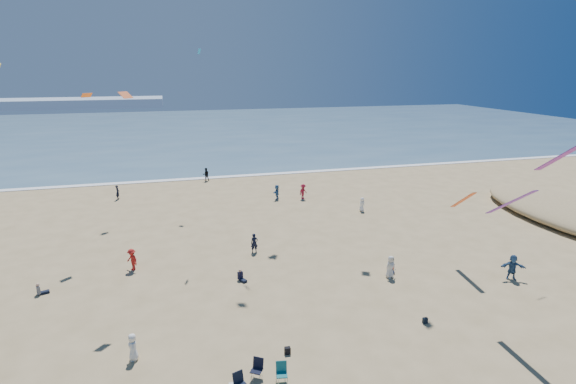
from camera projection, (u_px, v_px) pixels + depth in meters
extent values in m
cube|color=#476B84|center=(185.00, 130.00, 107.02)|extent=(220.00, 100.00, 0.06)
cube|color=white|center=(202.00, 178.00, 60.52)|extent=(220.00, 1.20, 0.08)
cube|color=#7A8EA8|center=(4.00, 104.00, 161.27)|extent=(110.00, 20.00, 3.20)
imported|color=#376597|center=(277.00, 192.00, 50.87)|extent=(1.21, 1.60, 1.68)
imported|color=black|center=(206.00, 174.00, 59.05)|extent=(0.92, 0.76, 1.75)
imported|color=#2C4F7A|center=(513.00, 267.00, 31.62)|extent=(1.76, 1.17, 1.82)
imported|color=#A81B18|center=(132.00, 260.00, 33.04)|extent=(1.14, 1.23, 1.66)
imported|color=white|center=(362.00, 204.00, 46.60)|extent=(0.70, 0.85, 1.49)
imported|color=black|center=(118.00, 192.00, 50.84)|extent=(0.41, 0.61, 1.64)
imported|color=maroon|center=(303.00, 192.00, 50.99)|extent=(1.28, 1.13, 1.72)
imported|color=silver|center=(391.00, 267.00, 31.86)|extent=(0.91, 0.71, 1.64)
imported|color=black|center=(254.00, 243.00, 36.21)|extent=(0.58, 0.38, 1.59)
imported|color=white|center=(133.00, 347.00, 22.88)|extent=(0.54, 0.76, 1.47)
cube|color=black|center=(288.00, 351.00, 23.49)|extent=(0.30, 0.22, 0.38)
cube|color=black|center=(425.00, 320.00, 26.31)|extent=(0.28, 0.18, 0.34)
cube|color=orange|center=(87.00, 95.00, 34.78)|extent=(0.86, 0.81, 0.35)
cube|color=orange|center=(125.00, 95.00, 27.17)|extent=(0.87, 0.89, 0.39)
cube|color=#22ACE4|center=(199.00, 51.00, 35.18)|extent=(0.34, 0.69, 0.42)
cube|color=purple|center=(510.00, 203.00, 24.39)|extent=(0.35, 3.14, 2.21)
cube|color=#E04817|center=(463.00, 200.00, 32.80)|extent=(0.35, 2.64, 1.87)
cube|color=purple|center=(569.00, 152.00, 19.43)|extent=(0.35, 3.30, 2.33)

